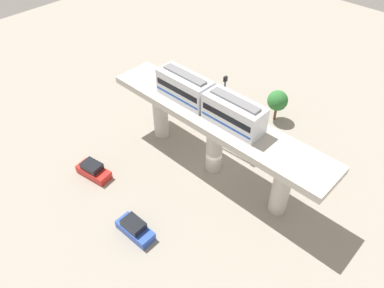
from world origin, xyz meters
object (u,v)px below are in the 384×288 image
Objects in this scene: tree_near_viaduct at (278,101)px; tree_mid_lot at (200,89)px; train at (208,100)px; parked_car_red at (93,170)px; signal_post at (223,111)px; parked_car_blue at (135,229)px.

tree_mid_lot is (-4.81, 9.74, -0.19)m from tree_near_viaduct.
parked_car_red is at bearing 141.98° from train.
signal_post reaches higher than parked_car_red.
parked_car_blue is at bearing -178.84° from tree_near_viaduct.
tree_mid_lot is (20.88, 10.26, 2.17)m from parked_car_blue.
train reaches higher than tree_near_viaduct.
parked_car_blue is at bearing -110.54° from parked_car_red.
parked_car_blue is 23.36m from tree_mid_lot.
parked_car_red is 25.62m from tree_near_viaduct.
signal_post is (-9.72, 1.57, 2.70)m from tree_near_viaduct.
train is 3.19× the size of parked_car_blue.
parked_car_red is 1.03× the size of tree_mid_lot.
tree_mid_lot is 0.41× the size of signal_post.
parked_car_red is at bearing -178.81° from tree_mid_lot.
tree_near_viaduct is at bearing -4.56° from train.
tree_near_viaduct is at bearing -63.72° from tree_mid_lot.
parked_car_red is 0.98× the size of tree_near_viaduct.
signal_post is at bearing 170.84° from tree_near_viaduct.
train reaches higher than parked_car_red.
parked_car_red is 16.81m from signal_post.
parked_car_blue is 10.06m from parked_car_red.
signal_post is at bearing -121.02° from tree_mid_lot.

